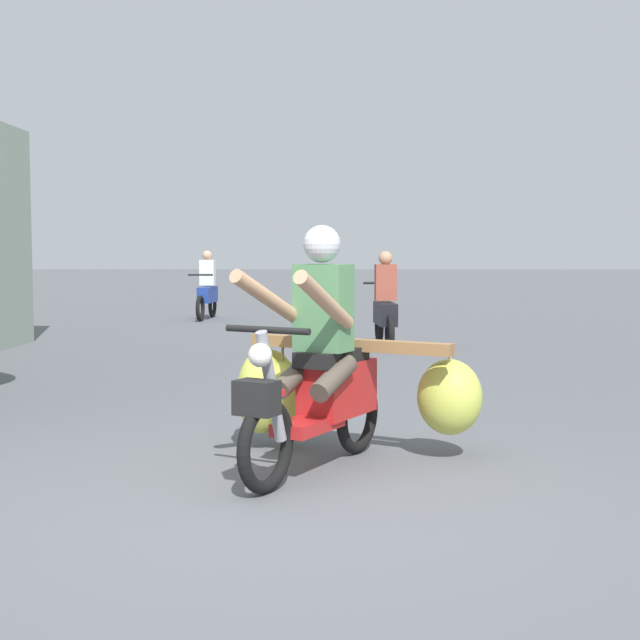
# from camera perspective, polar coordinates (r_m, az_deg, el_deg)

# --- Properties ---
(ground_plane) EXTENTS (120.00, 120.00, 0.00)m
(ground_plane) POSITION_cam_1_polar(r_m,az_deg,el_deg) (5.09, -2.02, -11.84)
(ground_plane) COLOR #56595E
(motorbike_main_loaded) EXTENTS (1.85, 1.89, 1.58)m
(motorbike_main_loaded) POSITION_cam_1_polar(r_m,az_deg,el_deg) (6.22, 0.04, -3.90)
(motorbike_main_loaded) COLOR black
(motorbike_main_loaded) RESTS_ON ground
(motorbike_distant_ahead_left) EXTENTS (0.50, 1.62, 1.40)m
(motorbike_distant_ahead_left) POSITION_cam_1_polar(r_m,az_deg,el_deg) (18.79, -7.05, 1.79)
(motorbike_distant_ahead_left) COLOR black
(motorbike_distant_ahead_left) RESTS_ON ground
(motorbike_distant_ahead_right) EXTENTS (0.50, 1.62, 1.40)m
(motorbike_distant_ahead_right) POSITION_cam_1_polar(r_m,az_deg,el_deg) (13.20, 4.08, 0.70)
(motorbike_distant_ahead_right) COLOR black
(motorbike_distant_ahead_right) RESTS_ON ground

